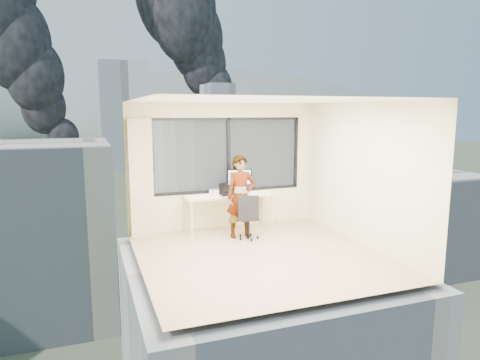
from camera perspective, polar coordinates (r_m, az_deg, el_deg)
name	(u,v)px	position (r m, az deg, el deg)	size (l,w,h in m)	color
floor	(260,255)	(7.38, 2.69, -10.03)	(4.00, 4.00, 0.01)	tan
ceiling	(261,100)	(6.97, 2.85, 10.60)	(4.00, 4.00, 0.01)	white
wall_front	(324,205)	(5.30, 11.14, -3.24)	(4.00, 0.01, 2.60)	beige
wall_left	(137,187)	(6.56, -13.57, -0.96)	(0.01, 4.00, 2.60)	beige
wall_right	(362,174)	(8.04, 16.04, 0.76)	(0.01, 4.00, 2.60)	beige
window_wall	(226,155)	(8.91, -1.89, 3.36)	(3.30, 0.16, 1.55)	black
curtain	(141,178)	(8.46, -13.10, 0.26)	(0.45, 0.14, 2.30)	beige
desk	(229,212)	(8.77, -1.48, -4.36)	(1.80, 0.60, 0.75)	beige
chair	(248,216)	(8.16, 1.11, -4.83)	(0.46, 0.46, 0.90)	black
person	(241,197)	(8.22, 0.11, -2.25)	(0.58, 0.38, 1.60)	#2D2D33
monitor	(239,181)	(8.82, -0.08, -0.09)	(0.52, 0.11, 0.52)	black
game_console	(216,191)	(8.86, -3.23, -1.53)	(0.28, 0.24, 0.07)	white
laptop	(229,189)	(8.68, -1.53, -1.25)	(0.33, 0.35, 0.21)	black
cellphone	(224,196)	(8.51, -2.15, -2.15)	(0.11, 0.05, 0.01)	black
pen_cup	(241,192)	(8.68, 0.12, -1.63)	(0.08, 0.08, 0.10)	black
handbag	(240,188)	(8.91, 0.03, -1.06)	(0.25, 0.12, 0.19)	#0D4D4E
exterior_ground	(97,170)	(127.52, -18.56, 1.26)	(400.00, 400.00, 0.04)	#515B3D
near_bldg_a	(5,234)	(38.15, -28.94, -6.33)	(16.00, 12.00, 14.00)	#F1E7CA
near_bldg_b	(228,188)	(47.55, -1.61, -1.07)	(14.00, 13.00, 16.00)	silver
near_bldg_c	(420,221)	(48.83, 22.99, -5.13)	(12.00, 10.00, 10.00)	#F1E7CA
far_tower_b	(124,117)	(126.89, -15.26, 8.18)	(13.00, 13.00, 30.00)	silver
far_tower_c	(226,121)	(154.04, -1.91, 7.86)	(15.00, 15.00, 26.00)	silver
hill_b	(222,132)	(342.59, -2.49, 6.38)	(300.00, 220.00, 96.00)	slate
tree_b	(208,303)	(27.99, -4.34, -16.10)	(7.60, 7.60, 9.00)	#21511B
tree_c	(299,204)	(53.81, 7.90, -3.21)	(8.40, 8.40, 10.00)	#21511B
smoke_plume_b	(226,53)	(187.24, -1.89, 16.67)	(30.00, 18.00, 70.00)	black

